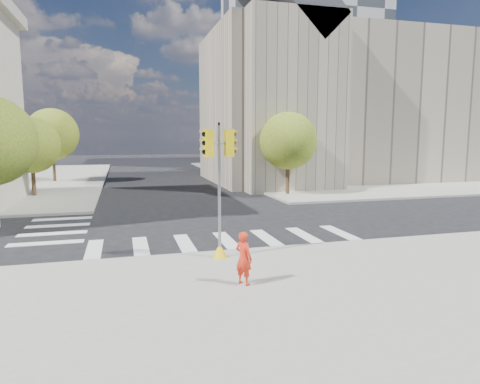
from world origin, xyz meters
name	(u,v)px	position (x,y,z in m)	size (l,w,h in m)	color
ground	(218,230)	(0.00, 0.00, 0.00)	(160.00, 160.00, 0.00)	black
sidewalk_near	(323,330)	(0.00, -11.00, 0.07)	(30.00, 14.00, 0.15)	gray
sidewalk_far_right	(336,172)	(20.00, 26.00, 0.07)	(28.00, 40.00, 0.15)	gray
civic_building	(331,106)	(15.59, 19.12, 7.26)	(26.00, 16.00, 19.39)	#A0937F
office_tower	(300,64)	(22.00, 42.00, 15.00)	(20.00, 18.00, 30.00)	#9EA0A3
tree_lw_mid	(31,145)	(-10.50, 14.00, 3.76)	(4.00, 4.00, 5.77)	#382616
tree_lw_far	(52,134)	(-10.50, 24.00, 4.54)	(4.80, 4.80, 6.95)	#382616
tree_re_near	(288,141)	(7.50, 10.00, 4.05)	(4.20, 4.20, 6.16)	#382616
tree_re_mid	(243,136)	(7.50, 22.00, 4.35)	(4.60, 4.60, 6.66)	#382616
tree_re_far	(218,140)	(7.50, 34.00, 3.87)	(4.00, 4.00, 5.88)	#382616
lamp_near	(276,134)	(8.00, 14.00, 4.58)	(0.35, 0.18, 8.11)	black
lamp_far	(233,134)	(8.00, 28.00, 4.58)	(0.35, 0.18, 8.11)	black
traffic_signal	(219,201)	(-1.05, -4.93, 2.19)	(1.08, 0.56, 4.78)	yellow
photographer	(244,258)	(-0.99, -7.82, 0.94)	(0.58, 0.38, 1.58)	red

